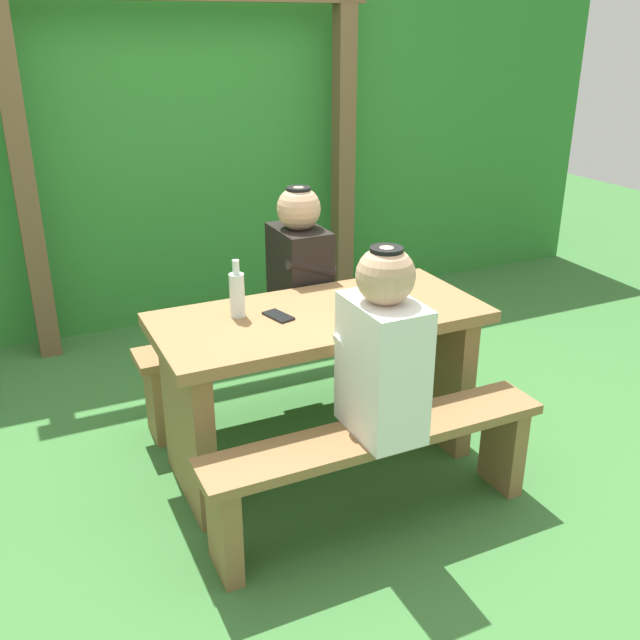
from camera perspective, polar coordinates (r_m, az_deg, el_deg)
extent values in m
plane|color=#3B7235|center=(3.33, 0.00, -11.10)|extent=(12.00, 12.00, 0.00)
cube|color=#318231|center=(5.04, -11.77, 13.49)|extent=(6.40, 0.78, 2.18)
cube|color=brown|center=(4.33, -22.63, 9.47)|extent=(0.12, 0.12, 1.98)
cube|color=brown|center=(4.85, 1.88, 12.38)|extent=(0.12, 0.12, 1.98)
cube|color=olive|center=(2.99, 0.00, 0.19)|extent=(1.40, 0.64, 0.05)
cube|color=olive|center=(2.98, -10.60, -8.21)|extent=(0.08, 0.54, 0.68)
cube|color=olive|center=(3.42, 9.14, -3.83)|extent=(0.08, 0.54, 0.68)
cube|color=olive|center=(2.72, 4.67, -9.19)|extent=(1.40, 0.24, 0.04)
cube|color=olive|center=(2.64, -7.74, -16.18)|extent=(0.07, 0.22, 0.39)
cube|color=olive|center=(3.15, 14.53, -9.75)|extent=(0.07, 0.22, 0.39)
cube|color=olive|center=(3.54, -3.54, -1.30)|extent=(1.40, 0.24, 0.04)
cube|color=olive|center=(3.48, -13.01, -6.31)|extent=(0.07, 0.22, 0.39)
cube|color=olive|center=(3.88, 5.06, -2.65)|extent=(0.07, 0.22, 0.39)
cube|color=white|center=(2.59, 5.03, -3.87)|extent=(0.22, 0.34, 0.52)
sphere|color=tan|center=(2.45, 5.30, 3.57)|extent=(0.21, 0.21, 0.21)
cylinder|color=black|center=(2.43, 5.38, 5.56)|extent=(0.12, 0.12, 0.02)
cylinder|color=white|center=(2.66, 3.59, -0.65)|extent=(0.25, 0.07, 0.15)
cube|color=black|center=(3.48, -1.66, 3.28)|extent=(0.22, 0.34, 0.52)
sphere|color=tan|center=(3.38, -1.73, 8.96)|extent=(0.21, 0.21, 0.21)
cylinder|color=black|center=(3.36, -1.75, 10.44)|extent=(0.12, 0.12, 0.02)
cylinder|color=black|center=(3.33, -0.71, 4.26)|extent=(0.25, 0.07, 0.15)
cylinder|color=silver|center=(3.15, 3.76, 2.73)|extent=(0.07, 0.07, 0.10)
cylinder|color=silver|center=(2.93, -6.69, 1.99)|extent=(0.06, 0.06, 0.18)
cylinder|color=silver|center=(2.89, -6.80, 4.26)|extent=(0.03, 0.03, 0.06)
cube|color=black|center=(2.94, -3.38, 0.33)|extent=(0.10, 0.15, 0.01)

